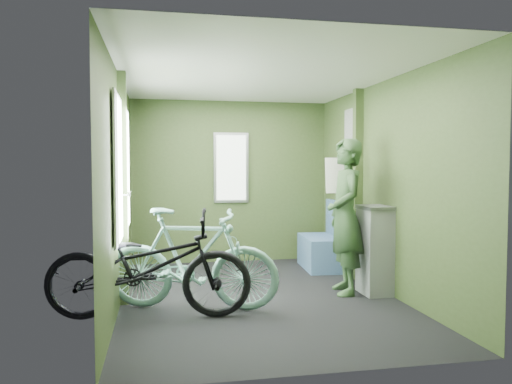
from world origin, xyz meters
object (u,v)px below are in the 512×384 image
(bicycle_black, at_px, (149,319))
(passenger, at_px, (345,216))
(bicycle_mint, at_px, (191,311))
(waste_box, at_px, (375,250))
(bench_seat, at_px, (323,248))

(bicycle_black, distance_m, passenger, 2.30)
(bicycle_black, xyz_separation_m, bicycle_mint, (0.39, 0.17, 0.00))
(bicycle_mint, bearing_deg, bicycle_black, 131.22)
(bicycle_black, xyz_separation_m, waste_box, (2.37, 0.46, 0.48))
(waste_box, bearing_deg, bicycle_black, -168.99)
(bicycle_black, distance_m, bench_seat, 2.92)
(passenger, bearing_deg, waste_box, 79.12)
(waste_box, bearing_deg, bench_seat, 94.77)
(bicycle_black, height_order, bicycle_mint, bicycle_mint)
(bicycle_black, distance_m, waste_box, 2.46)
(bicycle_black, distance_m, bicycle_mint, 0.42)
(bicycle_mint, xyz_separation_m, bench_seat, (1.87, 1.67, 0.27))
(bicycle_black, bearing_deg, bench_seat, -44.08)
(bicycle_black, relative_size, passenger, 1.10)
(waste_box, relative_size, bench_seat, 1.05)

